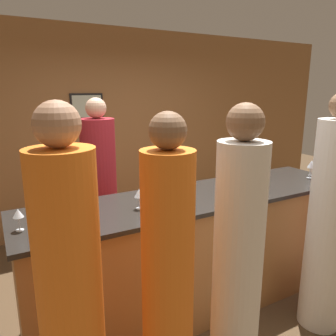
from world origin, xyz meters
TOP-DOWN VIEW (x-y plane):
  - ground_plane at (0.00, 0.00)m, footprint 14.00×14.00m
  - back_wall at (-0.00, 2.22)m, footprint 8.00×0.08m
  - bar_counter at (0.00, 0.00)m, footprint 3.09×0.78m
  - bartender at (-0.65, 0.80)m, footprint 0.34×0.34m
  - guest_1 at (-0.25, -0.82)m, footprint 0.32×0.32m
  - guest_2 at (-1.28, -0.74)m, footprint 0.33×0.33m
  - guest_3 at (-0.75, -0.80)m, footprint 0.30×0.30m
  - guest_4 at (0.77, -0.72)m, footprint 0.33×0.33m
  - wine_bottle_0 at (0.21, -0.12)m, footprint 0.08×0.08m
  - wine_bottle_1 at (-1.03, 0.17)m, footprint 0.08×0.08m
  - ice_bucket at (0.88, 0.22)m, footprint 0.20×0.20m
  - wine_glass_0 at (1.41, -0.03)m, footprint 0.08×0.08m
  - wine_glass_1 at (0.57, -0.20)m, footprint 0.07×0.07m
  - wine_glass_2 at (0.67, -0.09)m, footprint 0.08×0.08m
  - wine_glass_3 at (1.31, -0.09)m, footprint 0.06×0.06m
  - wine_glass_4 at (-1.45, -0.06)m, footprint 0.07×0.07m
  - wine_glass_5 at (-1.03, -0.15)m, footprint 0.07×0.07m
  - wine_glass_6 at (0.27, -0.22)m, footprint 0.08×0.08m
  - wine_glass_7 at (-0.60, -0.06)m, footprint 0.07×0.07m

SIDE VIEW (x-z plane):
  - ground_plane at x=0.00m, z-range 0.00..0.00m
  - bar_counter at x=0.00m, z-range 0.00..1.08m
  - guest_3 at x=-0.75m, z-range -0.05..1.82m
  - bartender at x=-0.65m, z-range -0.06..1.84m
  - guest_1 at x=-0.25m, z-range -0.05..1.85m
  - guest_2 at x=-1.28m, z-range -0.06..1.87m
  - guest_4 at x=0.77m, z-range -0.06..1.90m
  - ice_bucket at x=0.88m, z-range 1.07..1.24m
  - wine_bottle_1 at x=-1.03m, z-range 1.04..1.32m
  - wine_bottle_0 at x=0.21m, z-range 1.04..1.33m
  - wine_glass_4 at x=-1.45m, z-range 1.11..1.27m
  - wine_glass_2 at x=0.67m, z-range 1.11..1.27m
  - wine_glass_7 at x=-0.60m, z-range 1.12..1.28m
  - wine_glass_1 at x=0.57m, z-range 1.12..1.28m
  - wine_glass_5 at x=-1.03m, z-range 1.11..1.28m
  - wine_glass_6 at x=0.27m, z-range 1.12..1.28m
  - wine_glass_0 at x=1.41m, z-range 1.12..1.29m
  - wine_glass_3 at x=1.31m, z-range 1.12..1.30m
  - back_wall at x=0.00m, z-range 0.00..2.80m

